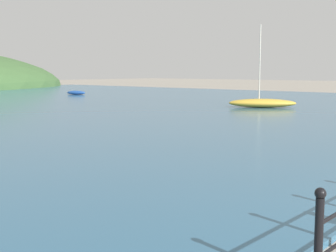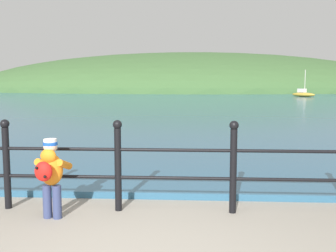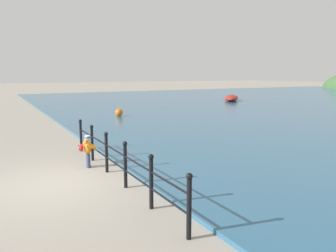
{
  "view_description": "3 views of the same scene",
  "coord_description": "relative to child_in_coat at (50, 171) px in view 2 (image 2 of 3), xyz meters",
  "views": [
    {
      "loc": [
        -7.88,
        -0.38,
        2.39
      ],
      "look_at": [
        -0.58,
        5.96,
        1.24
      ],
      "focal_mm": 50.0,
      "sensor_mm": 36.0,
      "label": 1
    },
    {
      "loc": [
        0.63,
        -3.52,
        1.7
      ],
      "look_at": [
        0.15,
        4.37,
        0.81
      ],
      "focal_mm": 42.0,
      "sensor_mm": 36.0,
      "label": 2
    },
    {
      "loc": [
        8.71,
        -1.4,
        2.88
      ],
      "look_at": [
        -0.36,
        3.57,
        1.22
      ],
      "focal_mm": 35.0,
      "sensor_mm": 36.0,
      "label": 3
    }
  ],
  "objects": [
    {
      "name": "child_in_coat",
      "position": [
        0.0,
        0.0,
        0.0
      ],
      "size": [
        0.41,
        0.55,
        1.0
      ],
      "color": "navy",
      "rests_on": "ground"
    },
    {
      "name": "water",
      "position": [
        1.11,
        30.86,
        -0.56
      ],
      "size": [
        80.0,
        60.0,
        0.1
      ],
      "primitive_type": "cube",
      "color": "#2D5B7A",
      "rests_on": "ground"
    },
    {
      "name": "far_hillside",
      "position": [
        1.11,
        67.24,
        -0.61
      ],
      "size": [
        78.71,
        43.29,
        13.68
      ],
      "color": "#3D6033",
      "rests_on": "ground"
    },
    {
      "name": "iron_railing",
      "position": [
        1.53,
        0.36,
        0.04
      ],
      "size": [
        7.64,
        0.12,
        1.21
      ],
      "color": "black",
      "rests_on": "ground"
    },
    {
      "name": "boat_white_sailboat",
      "position": [
        13.75,
        38.55,
        -0.21
      ],
      "size": [
        2.42,
        3.08,
        2.88
      ],
      "color": "gold",
      "rests_on": "water"
    }
  ]
}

